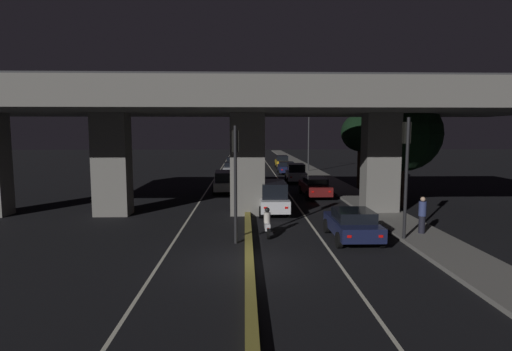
# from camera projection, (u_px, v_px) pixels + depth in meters

# --- Properties ---
(ground_plane) EXTENTS (200.00, 200.00, 0.00)m
(ground_plane) POSITION_uv_depth(u_px,v_px,m) (249.00, 263.00, 15.08)
(ground_plane) COLOR black
(lane_line_left_inner) EXTENTS (0.12, 126.00, 0.00)m
(lane_line_left_inner) POSITION_uv_depth(u_px,v_px,m) (219.00, 172.00, 49.76)
(lane_line_left_inner) COLOR beige
(lane_line_left_inner) RESTS_ON ground_plane
(lane_line_right_inner) EXTENTS (0.12, 126.00, 0.00)m
(lane_line_right_inner) POSITION_uv_depth(u_px,v_px,m) (273.00, 172.00, 49.95)
(lane_line_right_inner) COLOR beige
(lane_line_right_inner) RESTS_ON ground_plane
(median_divider) EXTENTS (0.33, 126.00, 0.26)m
(median_divider) POSITION_uv_depth(u_px,v_px,m) (246.00, 171.00, 49.84)
(median_divider) COLOR olive
(median_divider) RESTS_ON ground_plane
(sidewalk_right) EXTENTS (2.50, 126.00, 0.17)m
(sidewalk_right) POSITION_uv_depth(u_px,v_px,m) (322.00, 177.00, 43.12)
(sidewalk_right) COLOR slate
(sidewalk_right) RESTS_ON ground_plane
(elevated_overpass) EXTENTS (35.69, 11.42, 8.42)m
(elevated_overpass) POSITION_uv_depth(u_px,v_px,m) (241.00, 107.00, 23.48)
(elevated_overpass) COLOR slate
(elevated_overpass) RESTS_ON ground_plane
(traffic_light_left_of_median) EXTENTS (0.30, 0.49, 5.22)m
(traffic_light_left_of_median) POSITION_uv_depth(u_px,v_px,m) (235.00, 164.00, 17.52)
(traffic_light_left_of_median) COLOR black
(traffic_light_left_of_median) RESTS_ON ground_plane
(traffic_light_right_of_median) EXTENTS (0.30, 0.49, 5.58)m
(traffic_light_right_of_median) POSITION_uv_depth(u_px,v_px,m) (406.00, 158.00, 17.70)
(traffic_light_right_of_median) COLOR black
(traffic_light_right_of_median) RESTS_ON ground_plane
(street_lamp) EXTENTS (2.59, 0.32, 7.42)m
(street_lamp) POSITION_uv_depth(u_px,v_px,m) (306.00, 136.00, 49.20)
(street_lamp) COLOR #2D2D30
(street_lamp) RESTS_ON ground_plane
(car_dark_blue_lead) EXTENTS (2.03, 3.98, 1.43)m
(car_dark_blue_lead) POSITION_uv_depth(u_px,v_px,m) (352.00, 224.00, 18.27)
(car_dark_blue_lead) COLOR #141938
(car_dark_blue_lead) RESTS_ON ground_plane
(car_white_second) EXTENTS (1.84, 4.14, 1.93)m
(car_white_second) POSITION_uv_depth(u_px,v_px,m) (273.00, 197.00, 24.33)
(car_white_second) COLOR silver
(car_white_second) RESTS_ON ground_plane
(car_dark_red_third) EXTENTS (2.00, 4.72, 1.49)m
(car_dark_red_third) POSITION_uv_depth(u_px,v_px,m) (315.00, 187.00, 30.56)
(car_dark_red_third) COLOR #591414
(car_dark_red_third) RESTS_ON ground_plane
(car_white_fourth) EXTENTS (2.08, 4.06, 1.85)m
(car_white_fourth) POSITION_uv_depth(u_px,v_px,m) (296.00, 173.00, 39.32)
(car_white_fourth) COLOR silver
(car_white_fourth) RESTS_ON ground_plane
(car_dark_blue_fifth) EXTENTS (2.15, 4.73, 1.42)m
(car_dark_blue_fifth) POSITION_uv_depth(u_px,v_px,m) (286.00, 167.00, 47.65)
(car_dark_blue_fifth) COLOR #141938
(car_dark_blue_fifth) RESTS_ON ground_plane
(car_taxi_yellow_sixth) EXTENTS (1.89, 4.63, 1.70)m
(car_taxi_yellow_sixth) POSITION_uv_depth(u_px,v_px,m) (282.00, 161.00, 55.53)
(car_taxi_yellow_sixth) COLOR gold
(car_taxi_yellow_sixth) RESTS_ON ground_plane
(car_white_lead_oncoming) EXTENTS (2.19, 4.52, 1.71)m
(car_white_lead_oncoming) POSITION_uv_depth(u_px,v_px,m) (225.00, 181.00, 33.13)
(car_white_lead_oncoming) COLOR silver
(car_white_lead_oncoming) RESTS_ON ground_plane
(car_silver_second_oncoming) EXTENTS (2.04, 4.78, 1.45)m
(car_silver_second_oncoming) POSITION_uv_depth(u_px,v_px,m) (232.00, 168.00, 46.40)
(car_silver_second_oncoming) COLOR gray
(car_silver_second_oncoming) RESTS_ON ground_plane
(car_black_third_oncoming) EXTENTS (1.87, 4.11, 1.48)m
(car_black_third_oncoming) POSITION_uv_depth(u_px,v_px,m) (232.00, 163.00, 55.21)
(car_black_third_oncoming) COLOR black
(car_black_third_oncoming) RESTS_ON ground_plane
(motorcycle_white_filtering_near) EXTENTS (0.32, 1.79, 1.37)m
(motorcycle_white_filtering_near) POSITION_uv_depth(u_px,v_px,m) (267.00, 224.00, 19.07)
(motorcycle_white_filtering_near) COLOR black
(motorcycle_white_filtering_near) RESTS_ON ground_plane
(pedestrian_on_sidewalk) EXTENTS (0.35, 0.35, 1.74)m
(pedestrian_on_sidewalk) POSITION_uv_depth(u_px,v_px,m) (422.00, 215.00, 18.86)
(pedestrian_on_sidewalk) COLOR black
(pedestrian_on_sidewalk) RESTS_ON sidewalk_right
(roadside_tree_kerbside_near) EXTENTS (4.77, 4.77, 7.20)m
(roadside_tree_kerbside_near) POSITION_uv_depth(u_px,v_px,m) (404.00, 134.00, 25.63)
(roadside_tree_kerbside_near) COLOR #2D2116
(roadside_tree_kerbside_near) RESTS_ON ground_plane
(roadside_tree_kerbside_mid) EXTENTS (3.33, 3.33, 6.59)m
(roadside_tree_kerbside_mid) POSITION_uv_depth(u_px,v_px,m) (360.00, 133.00, 35.01)
(roadside_tree_kerbside_mid) COLOR #38281C
(roadside_tree_kerbside_mid) RESTS_ON ground_plane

